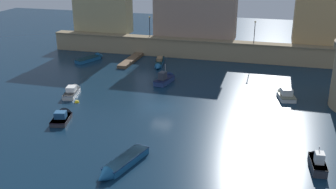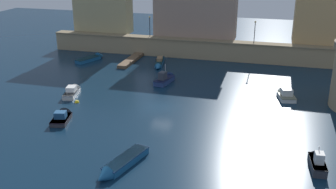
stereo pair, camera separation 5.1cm
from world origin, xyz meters
name	(u,v)px [view 1 (the left image)]	position (x,y,z in m)	size (l,w,h in m)	color
ground_plane	(162,107)	(0.00, 0.00, 0.00)	(138.79, 138.79, 0.00)	#0C2338
quay_wall	(199,49)	(0.00, 24.15, 1.71)	(55.83, 2.33, 3.38)	#9E8966
old_town_backdrop	(221,12)	(3.19, 27.47, 7.81)	(52.26, 6.16, 9.52)	tan
pier_dock	(131,60)	(-10.98, 18.63, 0.26)	(1.64, 9.00, 0.70)	brown
quay_lamp_0	(150,23)	(-9.22, 24.15, 5.83)	(0.32, 0.32, 3.72)	black
quay_lamp_1	(255,28)	(9.51, 24.15, 5.85)	(0.32, 0.32, 3.77)	black
moored_boat_0	(166,78)	(-2.09, 9.64, 0.52)	(2.48, 5.26, 3.17)	navy
moored_boat_1	(73,91)	(-13.02, 1.36, 0.43)	(2.50, 5.21, 1.65)	silver
moored_boat_2	(120,165)	(0.45, -15.29, 0.38)	(3.21, 6.98, 1.42)	#195689
moored_boat_3	(93,58)	(-17.97, 17.98, 0.34)	(3.71, 6.18, 1.49)	#195689
moored_boat_5	(63,116)	(-10.06, -6.71, 0.37)	(2.66, 4.46, 1.86)	#333338
moored_boat_6	(317,161)	(17.75, -10.19, 0.56)	(1.57, 4.33, 2.37)	#333338
moored_boat_7	(159,63)	(-5.62, 17.95, 0.41)	(2.34, 7.02, 1.37)	#195689
moored_boat_8	(285,94)	(14.97, 7.70, 0.43)	(2.75, 4.49, 2.02)	white
mooring_buoy_0	(77,102)	(-11.02, -1.43, 0.00)	(0.62, 0.62, 0.62)	yellow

